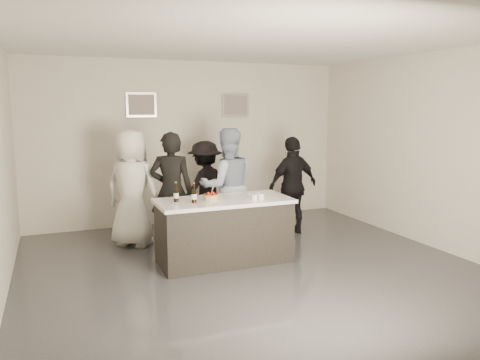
{
  "coord_description": "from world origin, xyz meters",
  "views": [
    {
      "loc": [
        -2.42,
        -5.5,
        2.16
      ],
      "look_at": [
        0.0,
        0.5,
        1.15
      ],
      "focal_mm": 35.0,
      "sensor_mm": 36.0,
      "label": 1
    }
  ],
  "objects_px": {
    "bar_counter": "(224,231)",
    "beer_bottle_a": "(176,192)",
    "person_main_blue": "(227,186)",
    "cake": "(211,198)",
    "person_guest_right": "(293,186)",
    "person_main_black": "(171,191)",
    "beer_bottle_b": "(194,193)",
    "person_guest_left": "(132,188)",
    "person_guest_back": "(205,186)"
  },
  "relations": [
    {
      "from": "beer_bottle_a",
      "to": "person_guest_left",
      "type": "distance_m",
      "value": 1.29
    },
    {
      "from": "bar_counter",
      "to": "beer_bottle_b",
      "type": "relative_size",
      "value": 7.15
    },
    {
      "from": "bar_counter",
      "to": "person_guest_back",
      "type": "relative_size",
      "value": 1.17
    },
    {
      "from": "person_main_blue",
      "to": "person_guest_back",
      "type": "relative_size",
      "value": 1.16
    },
    {
      "from": "person_main_blue",
      "to": "person_guest_left",
      "type": "height_order",
      "value": "person_main_blue"
    },
    {
      "from": "beer_bottle_a",
      "to": "person_guest_back",
      "type": "bearing_deg",
      "value": 60.37
    },
    {
      "from": "beer_bottle_b",
      "to": "person_guest_left",
      "type": "distance_m",
      "value": 1.51
    },
    {
      "from": "person_guest_back",
      "to": "person_guest_right",
      "type": "bearing_deg",
      "value": 124.9
    },
    {
      "from": "person_main_blue",
      "to": "cake",
      "type": "bearing_deg",
      "value": 63.44
    },
    {
      "from": "cake",
      "to": "person_guest_left",
      "type": "relative_size",
      "value": 0.11
    },
    {
      "from": "person_guest_back",
      "to": "person_main_black",
      "type": "bearing_deg",
      "value": 19.3
    },
    {
      "from": "person_main_black",
      "to": "person_guest_left",
      "type": "bearing_deg",
      "value": -16.29
    },
    {
      "from": "person_main_blue",
      "to": "person_guest_right",
      "type": "relative_size",
      "value": 1.1
    },
    {
      "from": "cake",
      "to": "beer_bottle_b",
      "type": "xyz_separation_m",
      "value": [
        -0.26,
        -0.07,
        0.09
      ]
    },
    {
      "from": "person_main_blue",
      "to": "person_main_black",
      "type": "bearing_deg",
      "value": 3.47
    },
    {
      "from": "bar_counter",
      "to": "person_guest_left",
      "type": "height_order",
      "value": "person_guest_left"
    },
    {
      "from": "bar_counter",
      "to": "person_main_black",
      "type": "xyz_separation_m",
      "value": [
        -0.52,
        0.9,
        0.45
      ]
    },
    {
      "from": "person_main_black",
      "to": "person_guest_left",
      "type": "xyz_separation_m",
      "value": [
        -0.53,
        0.39,
        0.01
      ]
    },
    {
      "from": "person_guest_left",
      "to": "person_guest_back",
      "type": "xyz_separation_m",
      "value": [
        1.32,
        0.42,
        -0.12
      ]
    },
    {
      "from": "beer_bottle_b",
      "to": "person_guest_left",
      "type": "relative_size",
      "value": 0.14
    },
    {
      "from": "beer_bottle_a",
      "to": "cake",
      "type": "bearing_deg",
      "value": -11.37
    },
    {
      "from": "cake",
      "to": "beer_bottle_b",
      "type": "height_order",
      "value": "beer_bottle_b"
    },
    {
      "from": "beer_bottle_b",
      "to": "person_main_blue",
      "type": "relative_size",
      "value": 0.14
    },
    {
      "from": "beer_bottle_b",
      "to": "person_guest_right",
      "type": "distance_m",
      "value": 2.33
    },
    {
      "from": "bar_counter",
      "to": "beer_bottle_a",
      "type": "height_order",
      "value": "beer_bottle_a"
    },
    {
      "from": "beer_bottle_a",
      "to": "person_main_black",
      "type": "xyz_separation_m",
      "value": [
        0.14,
        0.83,
        -0.13
      ]
    },
    {
      "from": "cake",
      "to": "person_guest_right",
      "type": "bearing_deg",
      "value": 28.86
    },
    {
      "from": "beer_bottle_b",
      "to": "person_guest_right",
      "type": "relative_size",
      "value": 0.16
    },
    {
      "from": "person_guest_right",
      "to": "person_main_black",
      "type": "bearing_deg",
      "value": -9.36
    },
    {
      "from": "person_main_black",
      "to": "person_guest_right",
      "type": "relative_size",
      "value": 1.08
    },
    {
      "from": "person_guest_right",
      "to": "person_guest_left",
      "type": "bearing_deg",
      "value": -18.2
    },
    {
      "from": "beer_bottle_a",
      "to": "beer_bottle_b",
      "type": "height_order",
      "value": "same"
    },
    {
      "from": "beer_bottle_b",
      "to": "person_guest_back",
      "type": "relative_size",
      "value": 0.16
    },
    {
      "from": "beer_bottle_a",
      "to": "person_main_black",
      "type": "height_order",
      "value": "person_main_black"
    },
    {
      "from": "beer_bottle_b",
      "to": "cake",
      "type": "bearing_deg",
      "value": 14.96
    },
    {
      "from": "beer_bottle_a",
      "to": "person_guest_right",
      "type": "bearing_deg",
      "value": 21.7
    },
    {
      "from": "person_main_black",
      "to": "person_guest_right",
      "type": "xyz_separation_m",
      "value": [
        2.13,
        0.07,
        -0.06
      ]
    },
    {
      "from": "cake",
      "to": "person_guest_left",
      "type": "xyz_separation_m",
      "value": [
        -0.85,
        1.31,
        -0.02
      ]
    },
    {
      "from": "person_main_black",
      "to": "person_guest_back",
      "type": "xyz_separation_m",
      "value": [
        0.79,
        0.81,
        -0.11
      ]
    },
    {
      "from": "person_guest_right",
      "to": "person_main_blue",
      "type": "bearing_deg",
      "value": -5.92
    },
    {
      "from": "person_main_blue",
      "to": "person_guest_back",
      "type": "bearing_deg",
      "value": -77.31
    },
    {
      "from": "cake",
      "to": "person_main_blue",
      "type": "height_order",
      "value": "person_main_blue"
    },
    {
      "from": "person_main_blue",
      "to": "person_guest_back",
      "type": "height_order",
      "value": "person_main_blue"
    },
    {
      "from": "cake",
      "to": "beer_bottle_b",
      "type": "distance_m",
      "value": 0.28
    },
    {
      "from": "beer_bottle_a",
      "to": "person_main_black",
      "type": "relative_size",
      "value": 0.14
    },
    {
      "from": "beer_bottle_b",
      "to": "person_main_blue",
      "type": "height_order",
      "value": "person_main_blue"
    },
    {
      "from": "person_guest_back",
      "to": "bar_counter",
      "type": "bearing_deg",
      "value": 54.71
    },
    {
      "from": "cake",
      "to": "person_guest_left",
      "type": "distance_m",
      "value": 1.56
    },
    {
      "from": "person_guest_back",
      "to": "beer_bottle_b",
      "type": "bearing_deg",
      "value": 41.78
    },
    {
      "from": "person_guest_back",
      "to": "person_guest_left",
      "type": "bearing_deg",
      "value": -8.73
    }
  ]
}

